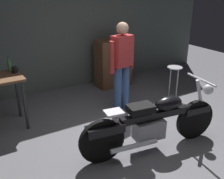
{
  "coord_description": "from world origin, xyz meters",
  "views": [
    {
      "loc": [
        -2.07,
        -2.77,
        2.31
      ],
      "look_at": [
        0.05,
        0.7,
        0.65
      ],
      "focal_mm": 42.32,
      "sensor_mm": 36.0,
      "label": 1
    }
  ],
  "objects_px": {
    "motorcycle": "(153,122)",
    "wooden_dresser": "(113,63)",
    "person_standing": "(122,64)",
    "bottle": "(9,65)",
    "mug_black_matte": "(15,70)",
    "shop_stool": "(174,73)"
  },
  "relations": [
    {
      "from": "motorcycle",
      "to": "wooden_dresser",
      "type": "relative_size",
      "value": 1.98
    },
    {
      "from": "person_standing",
      "to": "bottle",
      "type": "xyz_separation_m",
      "value": [
        -1.83,
        0.7,
        0.07
      ]
    },
    {
      "from": "person_standing",
      "to": "mug_black_matte",
      "type": "bearing_deg",
      "value": -27.23
    },
    {
      "from": "shop_stool",
      "to": "person_standing",
      "type": "bearing_deg",
      "value": -179.94
    },
    {
      "from": "motorcycle",
      "to": "mug_black_matte",
      "type": "bearing_deg",
      "value": 135.98
    },
    {
      "from": "motorcycle",
      "to": "mug_black_matte",
      "type": "xyz_separation_m",
      "value": [
        -1.45,
        1.88,
        0.5
      ]
    },
    {
      "from": "motorcycle",
      "to": "bottle",
      "type": "xyz_separation_m",
      "value": [
        -1.49,
        2.04,
        0.55
      ]
    },
    {
      "from": "wooden_dresser",
      "to": "bottle",
      "type": "relative_size",
      "value": 4.56
    },
    {
      "from": "motorcycle",
      "to": "person_standing",
      "type": "distance_m",
      "value": 1.46
    },
    {
      "from": "motorcycle",
      "to": "person_standing",
      "type": "height_order",
      "value": "person_standing"
    },
    {
      "from": "wooden_dresser",
      "to": "shop_stool",
      "type": "bearing_deg",
      "value": -56.09
    },
    {
      "from": "mug_black_matte",
      "to": "shop_stool",
      "type": "bearing_deg",
      "value": -9.87
    },
    {
      "from": "motorcycle",
      "to": "wooden_dresser",
      "type": "height_order",
      "value": "wooden_dresser"
    },
    {
      "from": "person_standing",
      "to": "mug_black_matte",
      "type": "distance_m",
      "value": 1.86
    },
    {
      "from": "bottle",
      "to": "motorcycle",
      "type": "bearing_deg",
      "value": -53.83
    },
    {
      "from": "motorcycle",
      "to": "shop_stool",
      "type": "distance_m",
      "value": 2.15
    },
    {
      "from": "person_standing",
      "to": "bottle",
      "type": "relative_size",
      "value": 6.93
    },
    {
      "from": "motorcycle",
      "to": "bottle",
      "type": "bearing_deg",
      "value": 134.61
    },
    {
      "from": "person_standing",
      "to": "shop_stool",
      "type": "relative_size",
      "value": 2.61
    },
    {
      "from": "shop_stool",
      "to": "wooden_dresser",
      "type": "bearing_deg",
      "value": 123.91
    },
    {
      "from": "motorcycle",
      "to": "mug_black_matte",
      "type": "height_order",
      "value": "mug_black_matte"
    },
    {
      "from": "motorcycle",
      "to": "person_standing",
      "type": "bearing_deg",
      "value": 84.45
    }
  ]
}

